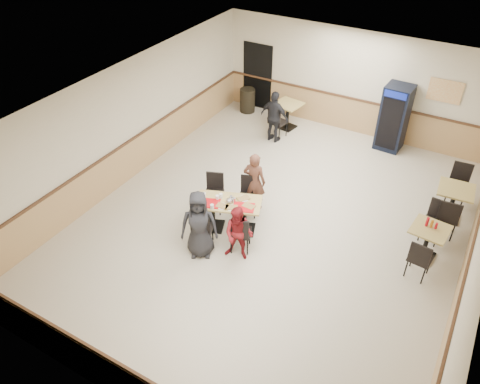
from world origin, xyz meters
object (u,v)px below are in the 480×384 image
Objects in this scene: main_table at (229,211)px; diner_woman_left at (199,225)px; diner_man_opposite at (254,182)px; back_table at (288,112)px; trash_bin at (247,100)px; side_table_far at (453,199)px; side_table_near at (428,238)px; lone_diner at (275,117)px; diner_woman_right at (239,234)px; pepsi_cooler at (394,118)px.

diner_woman_left is at bearing -117.90° from main_table.
diner_man_opposite is at bearing 62.10° from main_table.
diner_man_opposite is at bearing -75.86° from back_table.
main_table is at bearing -64.96° from trash_bin.
side_table_far is at bearing 12.96° from main_table.
trash_bin is at bearing 148.13° from side_table_near.
diner_woman_left is 1.02× the size of lone_diner.
side_table_far is 7.05m from trash_bin.
main_table is 0.93m from diner_woman_right.
diner_man_opposite is 4.49m from side_table_far.
side_table_near reaches higher than trash_bin.
side_table_far is 3.22m from pepsi_cooler.
lone_diner reaches higher than side_table_far.
lone_diner is 1.76× the size of back_table.
diner_woman_right is at bearing 115.20° from lone_diner.
lone_diner is 0.93m from back_table.
diner_woman_right is 1.71m from diner_man_opposite.
lone_diner is at bearing 68.72° from diner_woman_left.
diner_woman_left is at bearing -138.46° from side_table_far.
pepsi_cooler is 2.45× the size of trash_bin.
back_table is 3.04m from pepsi_cooler.
diner_woman_left is at bearing -170.21° from diner_woman_right.
side_table_far is at bearing 33.27° from diner_woman_right.
lone_diner is 1.94× the size of side_table_near.
lone_diner reaches higher than diner_man_opposite.
trash_bin reaches higher than main_table.
diner_man_opposite is at bearing -155.17° from side_table_far.
side_table_far is at bearing -19.88° from trash_bin.
diner_woman_left is at bearing 105.98° from lone_diner.
diner_woman_left is 0.84× the size of pepsi_cooler.
lone_diner is at bearing -81.17° from diner_man_opposite.
back_table is (-0.77, 5.85, -0.24)m from diner_woman_left.
diner_man_opposite is 1.88× the size of side_table_near.
diner_woman_right is 0.68× the size of pepsi_cooler.
diner_man_opposite is (0.11, 0.96, 0.23)m from main_table.
diner_man_opposite is 3.18m from lone_diner.
pepsi_cooler is at bearing 64.63° from diner_woman_right.
trash_bin is at bearing 160.12° from side_table_far.
side_table_near is (3.32, 1.92, -0.13)m from diner_woman_right.
side_table_far is at bearing 174.43° from lone_diner.
main_table is 0.99m from diner_man_opposite.
diner_man_opposite is 4.77m from pepsi_cooler.
side_table_far is (4.07, 1.88, -0.19)m from diner_man_opposite.
diner_woman_right is 3.84m from side_table_near.
lone_diner reaches higher than side_table_near.
lone_diner is 2.01× the size of trash_bin.
diner_man_opposite is 0.97× the size of lone_diner.
diner_man_opposite is at bearing -111.75° from pepsi_cooler.
side_table_near is (3.85, 0.29, -0.23)m from diner_man_opposite.
pepsi_cooler is at bearing 114.69° from side_table_near.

